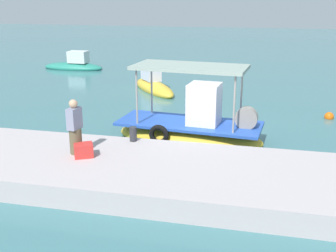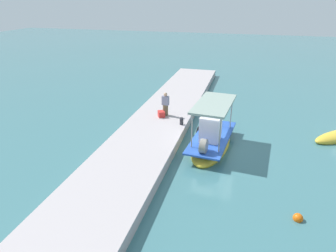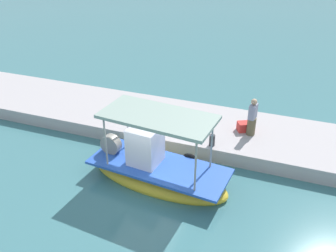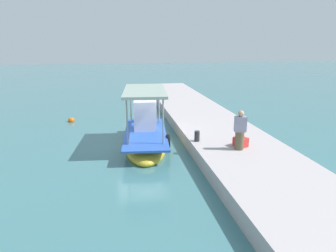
{
  "view_description": "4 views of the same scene",
  "coord_description": "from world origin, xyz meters",
  "px_view_note": "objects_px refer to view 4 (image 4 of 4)",
  "views": [
    {
      "loc": [
        2.23,
        -14.86,
        5.2
      ],
      "look_at": [
        -0.62,
        -2.38,
        1.21
      ],
      "focal_mm": 44.63,
      "sensor_mm": 36.0,
      "label": 1
    },
    {
      "loc": [
        16.08,
        1.48,
        8.5
      ],
      "look_at": [
        -0.1,
        -2.9,
        1.17
      ],
      "focal_mm": 32.09,
      "sensor_mm": 36.0,
      "label": 2
    },
    {
      "loc": [
        -4.59,
        10.29,
        8.72
      ],
      "look_at": [
        0.31,
        -2.89,
        0.89
      ],
      "focal_mm": 39.35,
      "sensor_mm": 36.0,
      "label": 3
    },
    {
      "loc": [
        -14.34,
        1.12,
        5.01
      ],
      "look_at": [
        0.22,
        -1.43,
        0.84
      ],
      "focal_mm": 31.86,
      "sensor_mm": 36.0,
      "label": 4
    }
  ],
  "objects_px": {
    "main_fishing_boat": "(146,136)",
    "mooring_bollard": "(197,136)",
    "fisherman_near_bollard": "(240,132)",
    "cargo_crate": "(241,142)",
    "marker_buoy": "(71,120)"
  },
  "relations": [
    {
      "from": "main_fishing_boat",
      "to": "mooring_bollard",
      "type": "relative_size",
      "value": 11.87
    },
    {
      "from": "fisherman_near_bollard",
      "to": "cargo_crate",
      "type": "height_order",
      "value": "fisherman_near_bollard"
    },
    {
      "from": "mooring_bollard",
      "to": "marker_buoy",
      "type": "bearing_deg",
      "value": 42.85
    },
    {
      "from": "main_fishing_boat",
      "to": "cargo_crate",
      "type": "bearing_deg",
      "value": -123.67
    },
    {
      "from": "cargo_crate",
      "to": "marker_buoy",
      "type": "height_order",
      "value": "cargo_crate"
    },
    {
      "from": "fisherman_near_bollard",
      "to": "cargo_crate",
      "type": "bearing_deg",
      "value": -32.46
    },
    {
      "from": "mooring_bollard",
      "to": "cargo_crate",
      "type": "relative_size",
      "value": 0.88
    },
    {
      "from": "marker_buoy",
      "to": "mooring_bollard",
      "type": "bearing_deg",
      "value": -137.15
    },
    {
      "from": "cargo_crate",
      "to": "marker_buoy",
      "type": "bearing_deg",
      "value": 45.56
    },
    {
      "from": "marker_buoy",
      "to": "fisherman_near_bollard",
      "type": "bearing_deg",
      "value": -136.34
    },
    {
      "from": "fisherman_near_bollard",
      "to": "cargo_crate",
      "type": "distance_m",
      "value": 0.68
    },
    {
      "from": "main_fishing_boat",
      "to": "cargo_crate",
      "type": "distance_m",
      "value": 4.68
    },
    {
      "from": "fisherman_near_bollard",
      "to": "mooring_bollard",
      "type": "bearing_deg",
      "value": 47.58
    },
    {
      "from": "mooring_bollard",
      "to": "marker_buoy",
      "type": "relative_size",
      "value": 1.16
    },
    {
      "from": "main_fishing_boat",
      "to": "mooring_bollard",
      "type": "height_order",
      "value": "main_fishing_boat"
    }
  ]
}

